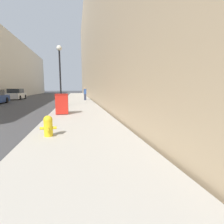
{
  "coord_description": "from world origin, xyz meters",
  "views": [
    {
      "loc": [
        5.59,
        -5.03,
        1.68
      ],
      "look_at": [
        9.98,
        16.53,
        -1.37
      ],
      "focal_mm": 28.0,
      "sensor_mm": 36.0,
      "label": 1
    }
  ],
  "objects_px": {
    "fire_hydrant": "(48,125)",
    "parked_sedan_far": "(16,95)",
    "lamppost": "(60,67)",
    "pedestrian_on_sidewalk": "(85,94)",
    "trash_bin": "(62,104)"
  },
  "relations": [
    {
      "from": "parked_sedan_far",
      "to": "lamppost",
      "type": "bearing_deg",
      "value": -58.76
    },
    {
      "from": "lamppost",
      "to": "fire_hydrant",
      "type": "bearing_deg",
      "value": -87.8
    },
    {
      "from": "fire_hydrant",
      "to": "parked_sedan_far",
      "type": "distance_m",
      "value": 23.13
    },
    {
      "from": "fire_hydrant",
      "to": "lamppost",
      "type": "relative_size",
      "value": 0.13
    },
    {
      "from": "trash_bin",
      "to": "lamppost",
      "type": "relative_size",
      "value": 0.24
    },
    {
      "from": "fire_hydrant",
      "to": "pedestrian_on_sidewalk",
      "type": "relative_size",
      "value": 0.42
    },
    {
      "from": "lamppost",
      "to": "parked_sedan_far",
      "type": "relative_size",
      "value": 1.17
    },
    {
      "from": "trash_bin",
      "to": "parked_sedan_far",
      "type": "xyz_separation_m",
      "value": [
        -7.73,
        16.98,
        -0.03
      ]
    },
    {
      "from": "parked_sedan_far",
      "to": "pedestrian_on_sidewalk",
      "type": "relative_size",
      "value": 2.65
    },
    {
      "from": "fire_hydrant",
      "to": "lamppost",
      "type": "xyz_separation_m",
      "value": [
        -0.38,
        9.82,
        2.94
      ]
    },
    {
      "from": "fire_hydrant",
      "to": "trash_bin",
      "type": "xyz_separation_m",
      "value": [
        0.07,
        4.85,
        0.27
      ]
    },
    {
      "from": "fire_hydrant",
      "to": "pedestrian_on_sidewalk",
      "type": "xyz_separation_m",
      "value": [
        2.0,
        16.55,
        0.46
      ]
    },
    {
      "from": "lamppost",
      "to": "trash_bin",
      "type": "bearing_deg",
      "value": -84.85
    },
    {
      "from": "parked_sedan_far",
      "to": "pedestrian_on_sidewalk",
      "type": "bearing_deg",
      "value": -28.64
    },
    {
      "from": "trash_bin",
      "to": "lamppost",
      "type": "height_order",
      "value": "lamppost"
    }
  ]
}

